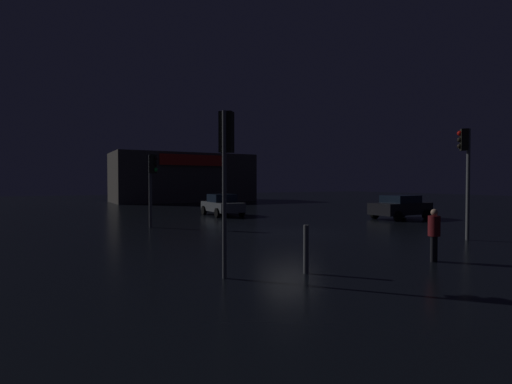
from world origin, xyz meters
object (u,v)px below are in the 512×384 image
at_px(car_near, 400,207).
at_px(car_far, 222,205).
at_px(traffic_signal_cross_left, 465,161).
at_px(pedestrian, 434,231).
at_px(store_building, 183,178).
at_px(traffic_signal_main, 226,150).
at_px(traffic_signal_opposite, 152,177).

bearing_deg(car_near, car_far, 138.79).
relative_size(traffic_signal_cross_left, pedestrian, 2.89).
bearing_deg(car_near, store_building, 99.75).
xyz_separation_m(store_building, car_far, (-3.97, -20.61, -2.10)).
bearing_deg(pedestrian, traffic_signal_main, 168.36).
xyz_separation_m(traffic_signal_main, traffic_signal_cross_left, (10.87, 0.89, 0.04)).
xyz_separation_m(traffic_signal_main, traffic_signal_opposite, (0.96, 11.21, -0.52)).
xyz_separation_m(traffic_signal_main, pedestrian, (6.08, -1.25, -2.22)).
relative_size(traffic_signal_main, traffic_signal_cross_left, 0.91).
relative_size(car_near, car_far, 0.99).
distance_m(traffic_signal_opposite, pedestrian, 13.58).
bearing_deg(traffic_signal_cross_left, car_far, 104.27).
bearing_deg(traffic_signal_main, car_far, 66.44).
bearing_deg(car_far, traffic_signal_cross_left, -75.73).
bearing_deg(pedestrian, traffic_signal_opposite, 112.31).
bearing_deg(pedestrian, car_near, 44.44).
distance_m(traffic_signal_cross_left, car_near, 9.26).
bearing_deg(traffic_signal_main, store_building, 73.33).
relative_size(store_building, traffic_signal_main, 4.03).
bearing_deg(traffic_signal_main, traffic_signal_cross_left, 4.70).
height_order(traffic_signal_cross_left, pedestrian, traffic_signal_cross_left).
height_order(store_building, traffic_signal_cross_left, store_building).
relative_size(store_building, traffic_signal_cross_left, 3.65).
bearing_deg(traffic_signal_opposite, car_near, -10.95).
height_order(traffic_signal_cross_left, car_near, traffic_signal_cross_left).
xyz_separation_m(traffic_signal_opposite, pedestrian, (5.11, -12.47, -1.70)).
height_order(car_far, pedestrian, pedestrian).
bearing_deg(traffic_signal_main, traffic_signal_opposite, 85.09).
height_order(store_building, pedestrian, store_building).
distance_m(store_building, traffic_signal_main, 38.30).
distance_m(traffic_signal_main, car_near, 18.06).
xyz_separation_m(store_building, traffic_signal_opposite, (-10.02, -25.47, -0.27)).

